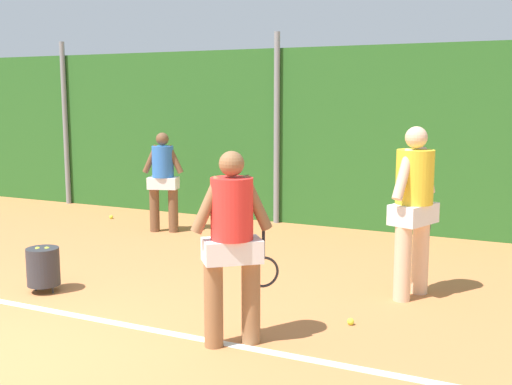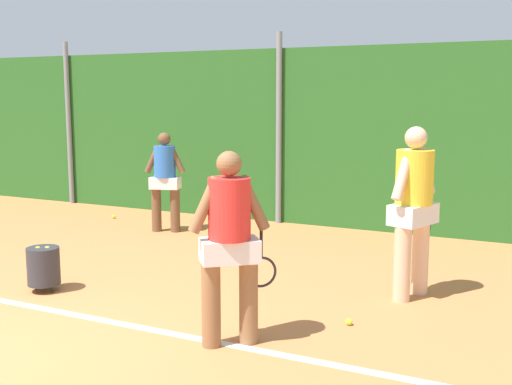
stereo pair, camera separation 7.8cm
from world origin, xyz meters
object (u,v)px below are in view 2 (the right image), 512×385
tennis_ball_1 (114,217)px  player_backcourt_far (165,176)px  player_midcourt (414,203)px  ball_hopper (43,266)px  player_foreground_near (230,238)px  tennis_ball_4 (349,322)px

tennis_ball_1 → player_backcourt_far: bearing=-18.8°
player_midcourt → ball_hopper: (-3.74, -1.59, -0.75)m
player_backcourt_far → ball_hopper: bearing=-97.7°
player_foreground_near → tennis_ball_1: (-4.61, 4.17, -0.92)m
tennis_ball_4 → ball_hopper: bearing=-172.2°
player_backcourt_far → tennis_ball_4: size_ratio=24.15×
player_midcourt → ball_hopper: player_midcourt is taller
player_midcourt → tennis_ball_1: player_midcourt is taller
player_backcourt_far → tennis_ball_1: 1.76m
tennis_ball_1 → ball_hopper: bearing=-61.8°
player_backcourt_far → tennis_ball_1: size_ratio=24.15×
ball_hopper → tennis_ball_1: ball_hopper is taller
player_midcourt → tennis_ball_4: size_ratio=28.05×
player_midcourt → tennis_ball_1: 6.21m
player_foreground_near → tennis_ball_4: bearing=8.9°
player_midcourt → tennis_ball_4: (-0.33, -1.12, -1.00)m
ball_hopper → tennis_ball_4: ball_hopper is taller
player_backcourt_far → ball_hopper: size_ratio=3.11×
player_foreground_near → ball_hopper: 2.72m
player_foreground_near → player_midcourt: (1.13, 2.02, 0.08)m
player_midcourt → player_backcourt_far: player_midcourt is taller
player_midcourt → tennis_ball_4: 1.54m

